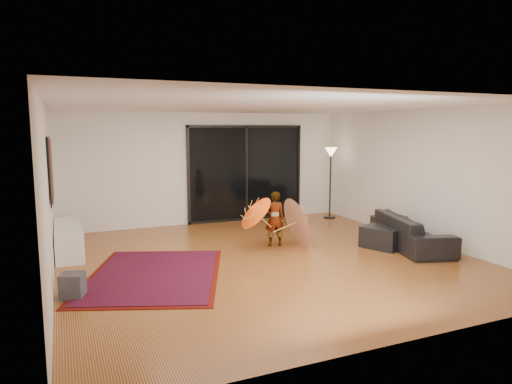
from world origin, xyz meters
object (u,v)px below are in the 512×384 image
ottoman (384,237)px  sofa (411,231)px  media_console (68,239)px  child (275,219)px

ottoman → sofa: bearing=-23.1°
media_console → child: size_ratio=1.72×
sofa → ottoman: 0.53m
sofa → ottoman: bearing=83.6°
sofa → child: 2.69m
media_console → child: child is taller
ottoman → child: (-1.95, 0.94, 0.34)m
ottoman → media_console: bearing=160.6°
sofa → ottoman: sofa is taller
media_console → ottoman: bearing=-19.7°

